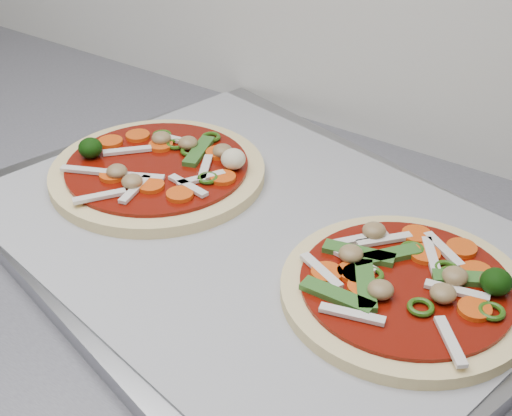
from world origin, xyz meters
The scene contains 5 objects.
countertop centered at (0.00, 1.30, 0.88)m, with size 3.60×0.60×0.04m, color slate.
baking_tray centered at (-0.17, 1.35, 0.91)m, with size 0.50×0.37×0.02m, color #9A9AA0.
parchment centered at (-0.17, 1.35, 0.92)m, with size 0.48×0.35×0.00m, color #A1A1A7.
pizza_left centered at (-0.30, 1.37, 0.93)m, with size 0.28×0.28×0.04m.
pizza_right centered at (-0.02, 1.35, 0.93)m, with size 0.19×0.19×0.03m.
Camera 1 is at (0.13, 0.93, 1.28)m, focal length 50.00 mm.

